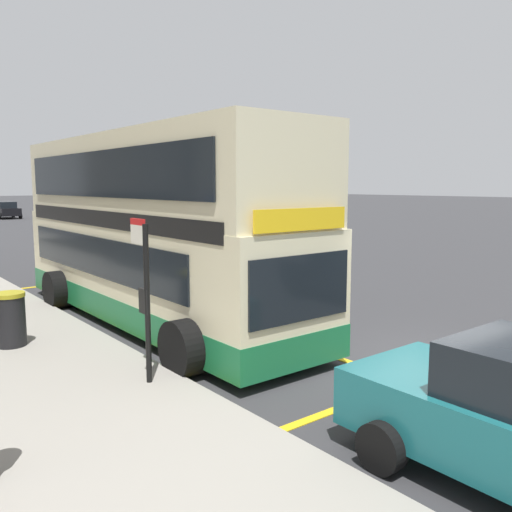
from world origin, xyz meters
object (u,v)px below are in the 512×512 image
at_px(parked_car_black_kerbside, 6,210).
at_px(litter_bin, 10,319).
at_px(double_decker_bus, 151,236).
at_px(bus_stop_sign, 145,286).

relative_size(parked_car_black_kerbside, litter_bin, 3.97).
relative_size(double_decker_bus, bus_stop_sign, 3.97).
bearing_deg(litter_bin, bus_stop_sign, -70.17).
bearing_deg(parked_car_black_kerbside, double_decker_bus, -99.75).
height_order(bus_stop_sign, parked_car_black_kerbside, bus_stop_sign).
distance_m(double_decker_bus, parked_car_black_kerbside, 44.98).
height_order(double_decker_bus, litter_bin, double_decker_bus).
bearing_deg(litter_bin, parked_car_black_kerbside, 76.51).
xyz_separation_m(double_decker_bus, litter_bin, (-3.32, -0.45, -1.39)).
relative_size(double_decker_bus, litter_bin, 9.77).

